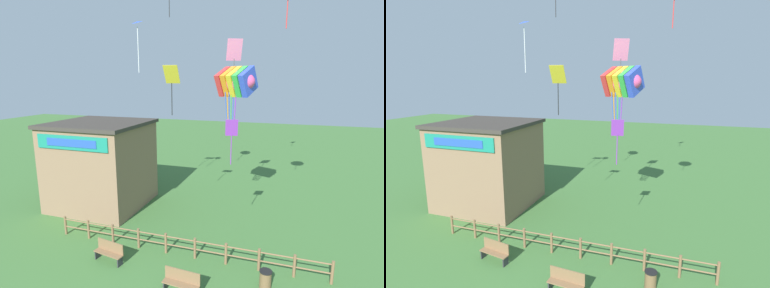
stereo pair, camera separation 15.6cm
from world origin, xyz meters
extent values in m
cylinder|color=brown|center=(-7.28, 6.87, 0.56)|extent=(0.14, 0.14, 1.13)
cylinder|color=brown|center=(-5.66, 6.87, 0.56)|extent=(0.14, 0.14, 1.13)
cylinder|color=brown|center=(-4.04, 6.87, 0.56)|extent=(0.14, 0.14, 1.13)
cylinder|color=brown|center=(-2.43, 6.87, 0.56)|extent=(0.14, 0.14, 1.13)
cylinder|color=brown|center=(-0.81, 6.87, 0.56)|extent=(0.14, 0.14, 1.13)
cylinder|color=brown|center=(0.81, 6.87, 0.56)|extent=(0.14, 0.14, 1.13)
cylinder|color=brown|center=(2.43, 6.87, 0.56)|extent=(0.14, 0.14, 1.13)
cylinder|color=brown|center=(4.04, 6.87, 0.56)|extent=(0.14, 0.14, 1.13)
cylinder|color=brown|center=(5.66, 6.87, 0.56)|extent=(0.14, 0.14, 1.13)
cylinder|color=brown|center=(7.28, 6.87, 0.56)|extent=(0.14, 0.14, 1.13)
cylinder|color=brown|center=(0.00, 6.87, 0.96)|extent=(14.55, 0.07, 0.07)
cylinder|color=brown|center=(0.00, 6.87, 0.51)|extent=(14.55, 0.07, 0.07)
cube|color=#84664C|center=(-7.78, 11.52, 2.96)|extent=(6.12, 5.85, 5.92)
cube|color=#38332D|center=(-7.78, 11.52, 6.04)|extent=(6.42, 6.15, 0.24)
cube|color=#197F6B|center=(-7.78, 8.55, 5.22)|extent=(5.20, 0.08, 0.90)
cube|color=#234CAD|center=(-7.78, 8.50, 5.22)|extent=(3.67, 0.04, 0.49)
cube|color=brown|center=(1.03, 4.14, 0.48)|extent=(1.67, 0.52, 0.05)
cube|color=brown|center=(1.04, 4.32, 0.78)|extent=(1.64, 0.16, 0.56)
cube|color=#2D2D33|center=(0.29, 4.19, 0.23)|extent=(0.09, 0.36, 0.45)
cube|color=brown|center=(-3.25, 5.21, 0.48)|extent=(1.69, 0.67, 0.05)
cube|color=brown|center=(-3.22, 5.39, 0.78)|extent=(1.63, 0.32, 0.56)
cube|color=#2D2D33|center=(-3.98, 5.34, 0.23)|extent=(0.12, 0.36, 0.45)
cube|color=#2D2D33|center=(-2.52, 5.09, 0.23)|extent=(0.12, 0.36, 0.45)
cylinder|color=brown|center=(4.45, 5.66, 0.40)|extent=(0.52, 0.52, 0.81)
cylinder|color=black|center=(4.45, 5.66, 0.83)|extent=(0.56, 0.56, 0.04)
ellipsoid|color=#E54C8C|center=(1.83, 11.81, 8.95)|extent=(2.97, 2.62, 1.80)
cube|color=red|center=(1.06, 12.14, 8.95)|extent=(1.03, 1.82, 1.83)
cube|color=orange|center=(1.44, 11.97, 8.95)|extent=(1.03, 1.82, 1.83)
cube|color=yellow|center=(1.83, 11.81, 8.95)|extent=(1.03, 1.82, 1.83)
cube|color=green|center=(2.21, 11.65, 8.95)|extent=(1.03, 1.82, 1.83)
cube|color=blue|center=(2.60, 11.49, 8.95)|extent=(1.03, 1.82, 1.83)
cylinder|color=blue|center=(1.28, 11.66, 7.50)|extent=(0.17, 0.28, 1.66)
cylinder|color=orange|center=(1.38, 11.64, 7.50)|extent=(0.13, 0.29, 1.66)
cylinder|color=blue|center=(1.48, 11.62, 7.50)|extent=(0.08, 0.29, 1.66)
cylinder|color=green|center=(1.60, 11.60, 7.50)|extent=(0.08, 0.29, 1.66)
cylinder|color=blue|center=(1.73, 11.59, 7.50)|extent=(0.13, 0.29, 1.66)
cylinder|color=purple|center=(1.86, 11.59, 7.50)|extent=(0.17, 0.28, 1.66)
cube|color=yellow|center=(-1.73, 10.32, 9.36)|extent=(0.94, 0.76, 1.03)
cylinder|color=black|center=(-1.73, 10.32, 7.92)|extent=(0.05, 0.05, 1.90)
cylinder|color=red|center=(4.56, 10.09, 12.32)|extent=(0.05, 0.05, 1.52)
cube|color=pink|center=(1.42, 13.23, 10.93)|extent=(1.05, 0.77, 1.32)
cylinder|color=#4C4C51|center=(1.42, 13.23, 9.12)|extent=(0.05, 0.05, 2.51)
cone|color=blue|center=(-4.25, 11.07, 12.54)|extent=(0.89, 0.88, 0.29)
cylinder|color=silver|center=(-4.25, 11.07, 10.88)|extent=(0.05, 0.05, 2.75)
cube|color=purple|center=(2.20, 8.71, 6.63)|extent=(0.67, 0.33, 0.87)
cylinder|color=purple|center=(2.20, 8.71, 5.47)|extent=(0.05, 0.05, 1.60)
camera|label=1|loc=(4.98, -6.42, 8.99)|focal=28.00mm
camera|label=2|loc=(5.12, -6.37, 8.99)|focal=28.00mm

